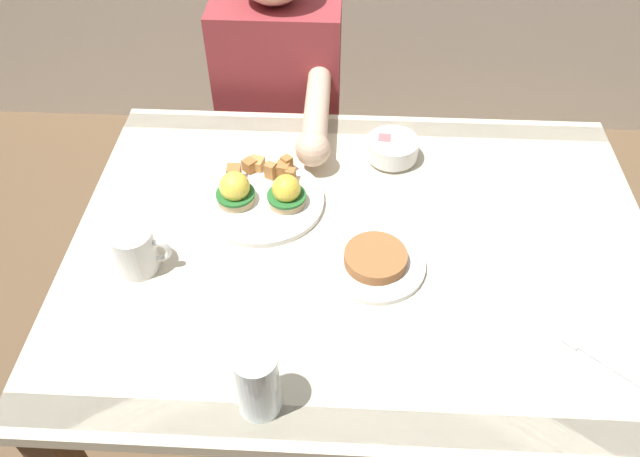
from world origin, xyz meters
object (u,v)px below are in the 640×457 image
Objects in this scene: eggs_benedict_plate at (261,194)px; diner_person at (280,108)px; dining_table at (360,277)px; water_glass_near at (258,386)px; side_plate at (375,261)px; fruit_bowl at (392,149)px; fork at (596,357)px; coffee_mug at (136,250)px.

diner_person is at bearing 91.20° from eggs_benedict_plate.
dining_table is 0.44m from water_glass_near.
side_plate is at bearing -67.78° from dining_table.
fruit_bowl is at bearing 82.75° from side_plate.
side_plate is (-0.38, 0.19, 0.01)m from fork.
diner_person is (-0.26, 0.66, -0.10)m from side_plate.
coffee_mug is at bearing -176.73° from side_plate.
fork is 0.43m from side_plate.
eggs_benedict_plate is 1.35× the size of side_plate.
side_plate is (0.02, -0.06, 0.12)m from dining_table.
water_glass_near is (0.05, -0.48, 0.04)m from eggs_benedict_plate.
dining_table is 0.14m from side_plate.
fork is (0.34, -0.53, -0.03)m from fruit_bowl.
side_plate is (0.25, -0.17, -0.01)m from eggs_benedict_plate.
dining_table is 0.49m from fork.
eggs_benedict_plate reaches higher than side_plate.
fruit_bowl is 0.34m from side_plate.
coffee_mug is (-0.22, -0.20, 0.03)m from eggs_benedict_plate.
diner_person reaches higher than dining_table.
coffee_mug is at bearing -144.24° from fruit_bowl.
water_glass_near reaches higher than side_plate.
fruit_bowl is (0.07, 0.28, 0.14)m from dining_table.
diner_person reaches higher than eggs_benedict_plate.
diner_person is (-0.06, 0.97, -0.15)m from water_glass_near.
fruit_bowl reaches higher than fork.
dining_table is at bearing 112.22° from side_plate.
eggs_benedict_plate is 2.25× the size of fruit_bowl.
dining_table is 4.44× the size of eggs_benedict_plate.
dining_table is 6.00× the size of side_plate.
water_glass_near is 0.98m from diner_person.
fruit_bowl is 0.63m from fork.
diner_person is at bearing 93.83° from water_glass_near.
coffee_mug is at bearing 133.59° from water_glass_near.
eggs_benedict_plate is at bearing 96.47° from water_glass_near.
side_plate is 0.18× the size of diner_person.
fruit_bowl is at bearing 29.88° from eggs_benedict_plate.
coffee_mug is 0.46m from side_plate.
dining_table is 0.28m from eggs_benedict_plate.
dining_table is at bearing 148.24° from fork.
fork is (0.41, -0.25, 0.11)m from dining_table.
fruit_bowl is 0.87× the size of water_glass_near.
fork is 0.65× the size of side_plate.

